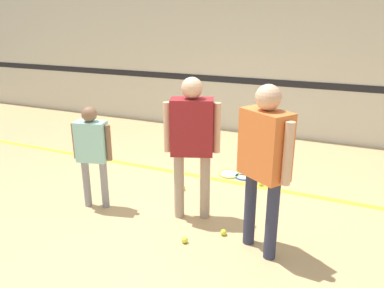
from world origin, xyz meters
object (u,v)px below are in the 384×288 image
(person_student_left, at_px, (92,147))
(tennis_ball_stray_left, at_px, (183,188))
(tennis_ball_near_instructor, at_px, (185,240))
(tennis_ball_stray_right, at_px, (224,232))
(person_instructor, at_px, (192,134))
(person_student_right, at_px, (265,153))
(racket_second_spare, at_px, (231,174))
(tennis_ball_by_spare_racket, at_px, (261,184))
(racket_spare_on_floor, at_px, (244,176))

(person_student_left, height_order, tennis_ball_stray_left, person_student_left)
(tennis_ball_near_instructor, xyz_separation_m, tennis_ball_stray_right, (0.31, 0.29, 0.00))
(person_instructor, xyz_separation_m, person_student_right, (0.86, -0.33, 0.02))
(racket_second_spare, height_order, tennis_ball_by_spare_racket, tennis_ball_by_spare_racket)
(person_student_left, distance_m, tennis_ball_stray_right, 1.77)
(racket_spare_on_floor, xyz_separation_m, tennis_ball_stray_right, (0.23, -1.57, 0.02))
(person_instructor, relative_size, tennis_ball_near_instructor, 24.22)
(racket_second_spare, relative_size, tennis_ball_stray_left, 8.35)
(person_student_left, distance_m, tennis_ball_by_spare_racket, 2.28)
(tennis_ball_near_instructor, distance_m, tennis_ball_stray_left, 1.22)
(tennis_ball_stray_left, bearing_deg, person_student_right, -36.09)
(racket_second_spare, bearing_deg, racket_spare_on_floor, -4.84)
(person_student_right, bearing_deg, racket_spare_on_floor, -36.53)
(person_instructor, distance_m, tennis_ball_by_spare_racket, 1.57)
(tennis_ball_stray_left, distance_m, tennis_ball_stray_right, 1.17)
(racket_spare_on_floor, xyz_separation_m, racket_second_spare, (-0.20, -0.01, 0.00))
(tennis_ball_stray_right, bearing_deg, racket_second_spare, 105.61)
(tennis_ball_near_instructor, bearing_deg, tennis_ball_stray_left, 116.02)
(person_student_left, bearing_deg, tennis_ball_by_spare_racket, 25.02)
(person_student_left, distance_m, racket_second_spare, 2.10)
(person_student_right, height_order, racket_spare_on_floor, person_student_right)
(person_instructor, xyz_separation_m, tennis_ball_by_spare_racket, (0.52, 1.13, -0.96))
(person_instructor, bearing_deg, racket_spare_on_floor, 59.80)
(racket_second_spare, bearing_deg, person_instructor, -100.07)
(tennis_ball_near_instructor, relative_size, tennis_ball_stray_left, 1.00)
(racket_spare_on_floor, height_order, tennis_ball_by_spare_racket, tennis_ball_by_spare_racket)
(person_instructor, relative_size, tennis_ball_stray_left, 24.22)
(racket_spare_on_floor, bearing_deg, racket_second_spare, 95.96)
(person_instructor, xyz_separation_m, tennis_ball_stray_right, (0.46, -0.23, -0.96))
(racket_spare_on_floor, bearing_deg, person_instructor, 172.12)
(person_student_left, bearing_deg, tennis_ball_stray_right, -13.75)
(person_instructor, distance_m, racket_spare_on_floor, 1.68)
(person_instructor, height_order, tennis_ball_near_instructor, person_instructor)
(person_student_left, bearing_deg, tennis_ball_stray_left, 32.96)
(tennis_ball_by_spare_racket, bearing_deg, person_student_left, -140.82)
(person_student_left, bearing_deg, tennis_ball_near_instructor, -26.39)
(person_student_left, relative_size, racket_spare_on_floor, 2.43)
(racket_second_spare, xyz_separation_m, tennis_ball_by_spare_racket, (0.50, -0.20, 0.02))
(person_student_right, bearing_deg, tennis_ball_near_instructor, 47.69)
(person_instructor, distance_m, person_student_left, 1.20)
(racket_spare_on_floor, bearing_deg, person_student_right, -157.51)
(person_instructor, distance_m, racket_second_spare, 1.65)
(racket_spare_on_floor, distance_m, tennis_ball_stray_right, 1.59)
(tennis_ball_near_instructor, distance_m, tennis_ball_by_spare_racket, 1.69)
(tennis_ball_by_spare_racket, height_order, tennis_ball_stray_left, same)
(person_student_right, relative_size, tennis_ball_stray_right, 24.79)
(person_student_right, xyz_separation_m, tennis_ball_near_instructor, (-0.71, -0.19, -0.98))
(tennis_ball_stray_right, bearing_deg, racket_spare_on_floor, 98.33)
(person_student_left, relative_size, tennis_ball_near_instructor, 18.68)
(person_student_right, xyz_separation_m, racket_second_spare, (-0.83, 1.66, -1.00))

